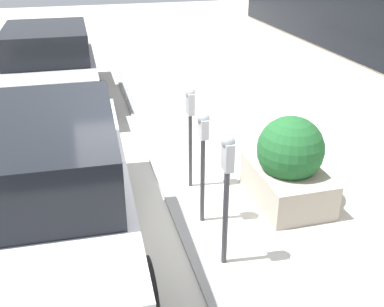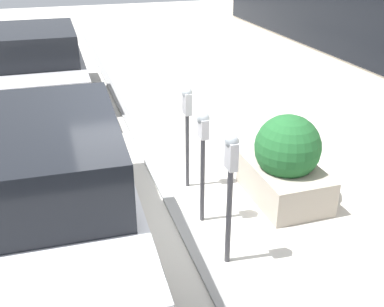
{
  "view_description": "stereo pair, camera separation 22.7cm",
  "coord_description": "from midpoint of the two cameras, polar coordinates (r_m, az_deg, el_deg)",
  "views": [
    {
      "loc": [
        -4.61,
        1.16,
        3.3
      ],
      "look_at": [
        0.0,
        -0.08,
        0.96
      ],
      "focal_mm": 42.0,
      "sensor_mm": 36.0,
      "label": 1
    },
    {
      "loc": [
        -4.55,
        1.38,
        3.3
      ],
      "look_at": [
        0.0,
        -0.08,
        0.96
      ],
      "focal_mm": 42.0,
      "sensor_mm": 36.0,
      "label": 2
    }
  ],
  "objects": [
    {
      "name": "ground_plane",
      "position": [
        5.78,
        -1.86,
        -8.65
      ],
      "size": [
        40.0,
        40.0,
        0.0
      ],
      "primitive_type": "plane",
      "color": "beige"
    },
    {
      "name": "curb_strip",
      "position": [
        5.75,
        -2.64,
        -8.62
      ],
      "size": [
        24.5,
        0.16,
        0.04
      ],
      "color": "gray",
      "rests_on": "ground_plane"
    },
    {
      "name": "parking_meter_nearest",
      "position": [
        4.57,
        3.5,
        -2.88
      ],
      "size": [
        0.17,
        0.14,
        1.54
      ],
      "color": "#38383D",
      "rests_on": "ground_plane"
    },
    {
      "name": "parking_meter_second",
      "position": [
        5.28,
        0.16,
        1.35
      ],
      "size": [
        0.18,
        0.15,
        1.47
      ],
      "color": "#38383D",
      "rests_on": "ground_plane"
    },
    {
      "name": "parking_meter_middle",
      "position": [
        6.08,
        -1.69,
        4.83
      ],
      "size": [
        0.16,
        0.14,
        1.48
      ],
      "color": "#38383D",
      "rests_on": "ground_plane"
    },
    {
      "name": "planter_box",
      "position": [
        6.11,
        10.81,
        -1.21
      ],
      "size": [
        1.29,
        0.88,
        1.21
      ],
      "color": "#A39989",
      "rests_on": "ground_plane"
    },
    {
      "name": "parked_car_middle",
      "position": [
        4.93,
        -19.95,
        -4.84
      ],
      "size": [
        4.29,
        2.0,
        1.73
      ],
      "rotation": [
        0.0,
        0.0,
        -0.04
      ],
      "color": "silver",
      "rests_on": "ground_plane"
    },
    {
      "name": "parked_car_rear",
      "position": [
        10.06,
        -19.68,
        10.54
      ],
      "size": [
        4.22,
        1.92,
        1.62
      ],
      "rotation": [
        0.0,
        0.0,
        -0.01
      ],
      "color": "#B7B7BC",
      "rests_on": "ground_plane"
    }
  ]
}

